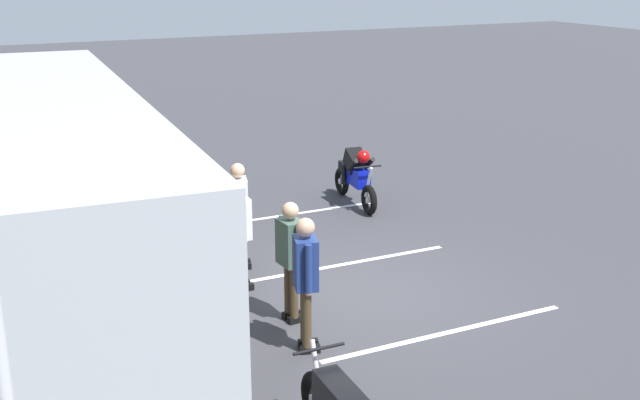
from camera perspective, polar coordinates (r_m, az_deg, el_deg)
name	(u,v)px	position (r m, az deg, el deg)	size (l,w,h in m)	color
ground_plane	(364,294)	(11.84, 3.25, -6.89)	(80.00, 80.00, 0.00)	#38383D
tour_bus	(43,220)	(10.56, -19.65, -1.39)	(9.82, 3.12, 3.25)	#B7BABF
spectator_far_left	(306,273)	(9.78, -1.05, -5.36)	(0.57, 0.39, 1.80)	#473823
spectator_left	(291,252)	(10.60, -2.15, -3.80)	(0.58, 0.33, 1.74)	#473823
spectator_centre	(239,226)	(11.67, -5.96, -1.94)	(0.57, 0.32, 1.72)	#473823
spectator_right	(239,206)	(12.50, -5.98, -0.46)	(0.57, 0.39, 1.76)	black
stunt_motorcycle	(355,176)	(15.86, 2.62, 1.79)	(2.05, 0.61, 1.23)	black
bay_line_b	(447,333)	(10.81, 9.30, -9.57)	(0.15, 3.80, 0.01)	white
bay_line_c	(349,263)	(12.96, 2.17, -4.65)	(0.15, 3.60, 0.01)	white
bay_line_d	(282,216)	(15.33, -2.78, -1.14)	(0.16, 4.11, 0.01)	white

